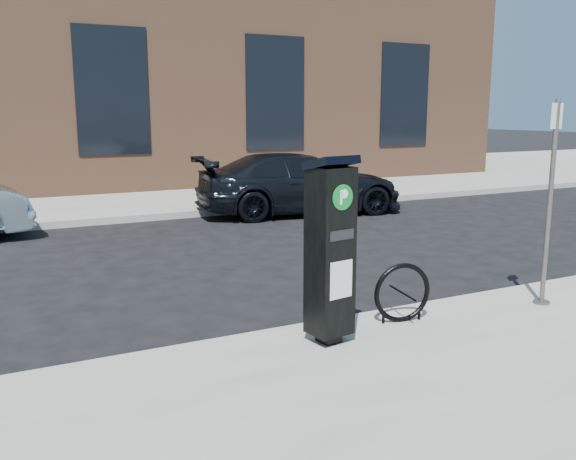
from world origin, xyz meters
TOP-DOWN VIEW (x-y plane):
  - ground at (0.00, 0.00)m, footprint 120.00×120.00m
  - sidewalk_far at (0.00, 14.00)m, footprint 60.00×12.00m
  - curb_near at (0.00, -0.02)m, footprint 60.00×0.12m
  - curb_far at (0.00, 8.02)m, footprint 60.00×0.12m
  - building at (-0.00, 17.00)m, footprint 28.00×10.05m
  - parking_kiosk at (-0.38, -0.56)m, footprint 0.49×0.45m
  - sign_pole at (2.58, -0.64)m, footprint 0.22×0.20m
  - bike_rack at (0.65, -0.40)m, footprint 0.68×0.17m
  - car_dark at (3.48, 7.40)m, footprint 5.28×2.72m

SIDE VIEW (x-z plane):
  - ground at x=0.00m, z-range 0.00..0.00m
  - sidewalk_far at x=0.00m, z-range 0.00..0.15m
  - curb_near at x=0.00m, z-range -0.01..0.15m
  - curb_far at x=0.00m, z-range -0.01..0.15m
  - bike_rack at x=0.65m, z-range 0.14..0.82m
  - car_dark at x=3.48m, z-range 0.00..1.46m
  - parking_kiosk at x=-0.38m, z-range 0.17..2.07m
  - sign_pole at x=2.58m, z-range 0.14..2.59m
  - building at x=0.00m, z-range 0.02..8.27m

